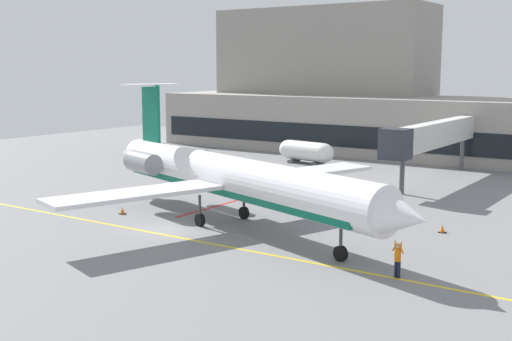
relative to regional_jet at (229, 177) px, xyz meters
name	(u,v)px	position (x,y,z in m)	size (l,w,h in m)	color
ground	(166,231)	(-2.64, -3.76, -3.49)	(120.00, 120.00, 0.11)	slate
terminal_building	(346,95)	(-13.57, 44.81, 3.91)	(55.82, 15.94, 19.24)	gray
jet_bridge_west	(432,136)	(5.67, 24.92, 1.12)	(2.40, 21.15, 5.93)	silver
regional_jet	(229,177)	(0.00, 0.00, 0.00)	(33.15, 25.77, 9.72)	white
baggage_tug	(187,163)	(-17.87, 16.56, -2.42)	(3.03, 3.92, 2.26)	#E5B20C
pushback_tractor	(197,171)	(-13.46, 12.82, -2.43)	(2.79, 3.24, 2.31)	#19389E
fuel_tank	(306,151)	(-10.78, 29.38, -2.00)	(7.49, 3.06, 2.56)	white
marshaller	(398,259)	(14.56, -4.62, -2.41)	(0.81, 0.38, 2.00)	#191E33
safety_cone_alpha	(122,211)	(-8.79, -1.83, -3.19)	(0.47, 0.47, 0.55)	orange
safety_cone_bravo	(442,229)	(13.28, 6.30, -3.19)	(0.47, 0.47, 0.55)	orange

